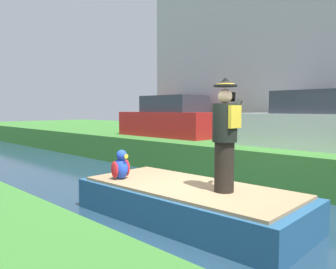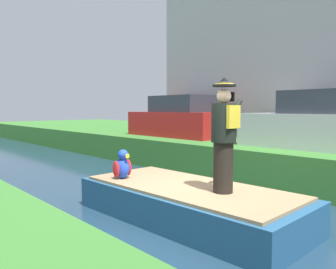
{
  "view_description": "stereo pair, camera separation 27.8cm",
  "coord_description": "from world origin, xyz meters",
  "px_view_note": "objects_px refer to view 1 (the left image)",
  "views": [
    {
      "loc": [
        -4.43,
        -3.64,
        2.07
      ],
      "look_at": [
        -0.22,
        0.55,
        1.61
      ],
      "focal_mm": 36.1,
      "sensor_mm": 36.0,
      "label": 1
    },
    {
      "loc": [
        -4.22,
        -3.83,
        2.07
      ],
      "look_at": [
        -0.22,
        0.55,
        1.61
      ],
      "focal_mm": 36.1,
      "sensor_mm": 36.0,
      "label": 2
    }
  ],
  "objects_px": {
    "parked_car_silver": "(315,124)",
    "parked_car_red": "(171,119)",
    "parrot_plush": "(121,166)",
    "boat": "(188,202)",
    "person_pirate": "(225,135)"
  },
  "relations": [
    {
      "from": "parrot_plush",
      "to": "person_pirate",
      "type": "bearing_deg",
      "value": -73.57
    },
    {
      "from": "parrot_plush",
      "to": "parked_car_red",
      "type": "height_order",
      "value": "parked_car_red"
    },
    {
      "from": "boat",
      "to": "parked_car_red",
      "type": "xyz_separation_m",
      "value": [
        4.55,
        4.92,
        1.26
      ]
    },
    {
      "from": "person_pirate",
      "to": "parrot_plush",
      "type": "bearing_deg",
      "value": 112.3
    },
    {
      "from": "person_pirate",
      "to": "parked_car_red",
      "type": "height_order",
      "value": "person_pirate"
    },
    {
      "from": "boat",
      "to": "person_pirate",
      "type": "distance_m",
      "value": 1.43
    },
    {
      "from": "person_pirate",
      "to": "parked_car_silver",
      "type": "xyz_separation_m",
      "value": [
        4.48,
        0.33,
        0.02
      ]
    },
    {
      "from": "person_pirate",
      "to": "parrot_plush",
      "type": "height_order",
      "value": "person_pirate"
    },
    {
      "from": "person_pirate",
      "to": "parrot_plush",
      "type": "xyz_separation_m",
      "value": [
        -0.59,
        2.0,
        -0.68
      ]
    },
    {
      "from": "parrot_plush",
      "to": "parked_car_silver",
      "type": "xyz_separation_m",
      "value": [
        5.07,
        -1.68,
        0.71
      ]
    },
    {
      "from": "parked_car_red",
      "to": "parrot_plush",
      "type": "bearing_deg",
      "value": -144.35
    },
    {
      "from": "parked_car_silver",
      "to": "boat",
      "type": "bearing_deg",
      "value": 175.05
    },
    {
      "from": "boat",
      "to": "parked_car_silver",
      "type": "relative_size",
      "value": 1.06
    },
    {
      "from": "parked_car_silver",
      "to": "parked_car_red",
      "type": "xyz_separation_m",
      "value": [
        0.0,
        5.31,
        0.0
      ]
    },
    {
      "from": "parrot_plush",
      "to": "boat",
      "type": "bearing_deg",
      "value": -68.0
    }
  ]
}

